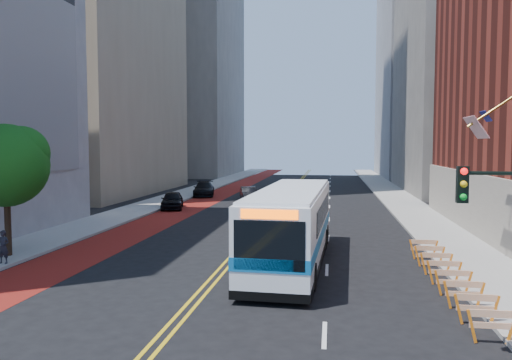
{
  "coord_description": "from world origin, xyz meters",
  "views": [
    {
      "loc": [
        4.95,
        -16.96,
        5.76
      ],
      "look_at": [
        1.18,
        8.0,
        4.0
      ],
      "focal_mm": 35.0,
      "sensor_mm": 36.0,
      "label": 1
    }
  ],
  "objects_px": {
    "transit_bus": "(292,224)",
    "car_b": "(249,194)",
    "car_a": "(172,200)",
    "pedestrian": "(3,247)",
    "traffic_signal": "(507,225)",
    "street_tree": "(7,162)",
    "car_c": "(204,189)"
  },
  "relations": [
    {
      "from": "transit_bus",
      "to": "car_b",
      "type": "relative_size",
      "value": 3.08
    },
    {
      "from": "car_a",
      "to": "pedestrian",
      "type": "bearing_deg",
      "value": -107.29
    },
    {
      "from": "transit_bus",
      "to": "pedestrian",
      "type": "height_order",
      "value": "transit_bus"
    },
    {
      "from": "traffic_signal",
      "to": "pedestrian",
      "type": "relative_size",
      "value": 3.19
    },
    {
      "from": "street_tree",
      "to": "car_b",
      "type": "height_order",
      "value": "street_tree"
    },
    {
      "from": "street_tree",
      "to": "car_c",
      "type": "xyz_separation_m",
      "value": [
        1.94,
        31.71,
        -4.11
      ]
    },
    {
      "from": "pedestrian",
      "to": "car_c",
      "type": "bearing_deg",
      "value": 85.78
    },
    {
      "from": "car_a",
      "to": "car_b",
      "type": "distance_m",
      "value": 9.43
    },
    {
      "from": "traffic_signal",
      "to": "car_a",
      "type": "bearing_deg",
      "value": 122.05
    },
    {
      "from": "street_tree",
      "to": "pedestrian",
      "type": "height_order",
      "value": "street_tree"
    },
    {
      "from": "street_tree",
      "to": "pedestrian",
      "type": "xyz_separation_m",
      "value": [
        0.84,
        -1.71,
        -3.97
      ]
    },
    {
      "from": "car_a",
      "to": "car_b",
      "type": "xyz_separation_m",
      "value": [
        5.79,
        7.44,
        -0.07
      ]
    },
    {
      "from": "traffic_signal",
      "to": "car_a",
      "type": "xyz_separation_m",
      "value": [
        -18.71,
        29.89,
        -2.93
      ]
    },
    {
      "from": "street_tree",
      "to": "car_c",
      "type": "distance_m",
      "value": 32.04
    },
    {
      "from": "transit_bus",
      "to": "car_c",
      "type": "bearing_deg",
      "value": 114.4
    },
    {
      "from": "traffic_signal",
      "to": "pedestrian",
      "type": "xyz_separation_m",
      "value": [
        -19.81,
        7.84,
        -2.78
      ]
    },
    {
      "from": "street_tree",
      "to": "transit_bus",
      "type": "bearing_deg",
      "value": 4.03
    },
    {
      "from": "car_b",
      "to": "pedestrian",
      "type": "distance_m",
      "value": 30.28
    },
    {
      "from": "street_tree",
      "to": "pedestrian",
      "type": "relative_size",
      "value": 4.21
    },
    {
      "from": "car_a",
      "to": "car_c",
      "type": "distance_m",
      "value": 11.38
    },
    {
      "from": "street_tree",
      "to": "car_c",
      "type": "bearing_deg",
      "value": 86.49
    },
    {
      "from": "car_c",
      "to": "pedestrian",
      "type": "bearing_deg",
      "value": -103.85
    },
    {
      "from": "street_tree",
      "to": "transit_bus",
      "type": "relative_size",
      "value": 0.49
    },
    {
      "from": "car_b",
      "to": "car_c",
      "type": "xyz_separation_m",
      "value": [
        -5.79,
        3.94,
        0.08
      ]
    },
    {
      "from": "car_a",
      "to": "traffic_signal",
      "type": "bearing_deg",
      "value": -72.39
    },
    {
      "from": "transit_bus",
      "to": "car_c",
      "type": "relative_size",
      "value": 2.46
    },
    {
      "from": "traffic_signal",
      "to": "pedestrian",
      "type": "height_order",
      "value": "traffic_signal"
    },
    {
      "from": "traffic_signal",
      "to": "car_c",
      "type": "relative_size",
      "value": 0.92
    },
    {
      "from": "transit_bus",
      "to": "car_a",
      "type": "bearing_deg",
      "value": 125.1
    },
    {
      "from": "car_a",
      "to": "car_b",
      "type": "relative_size",
      "value": 1.06
    },
    {
      "from": "traffic_signal",
      "to": "car_a",
      "type": "distance_m",
      "value": 35.39
    },
    {
      "from": "street_tree",
      "to": "car_b",
      "type": "xyz_separation_m",
      "value": [
        7.74,
        27.78,
        -4.19
      ]
    }
  ]
}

